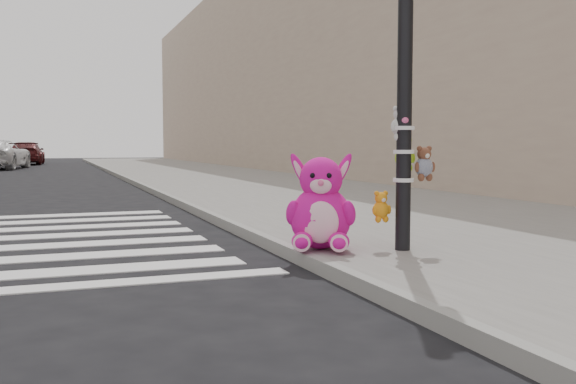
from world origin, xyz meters
name	(u,v)px	position (x,y,z in m)	size (l,w,h in m)	color
ground	(201,334)	(0.00, 0.00, 0.00)	(120.00, 120.00, 0.00)	black
sidewalk_near	(314,195)	(5.00, 10.00, 0.07)	(7.00, 80.00, 0.14)	slate
curb_edge	(170,199)	(1.55, 10.00, 0.07)	(0.12, 80.00, 0.15)	gray
bld_near	(344,53)	(10.50, 20.00, 5.00)	(5.00, 60.00, 10.00)	#B8A48C
signal_pole	(405,91)	(2.61, 1.81, 1.83)	(0.66, 0.49, 4.00)	black
pink_bunny	(321,209)	(1.79, 2.13, 0.57)	(0.89, 0.96, 1.06)	#DB1294
red_teddy	(315,238)	(1.80, 2.31, 0.23)	(0.13, 0.09, 0.19)	#A52A10
car_maroon_near	(27,153)	(-2.33, 39.91, 0.71)	(2.00, 4.91, 1.42)	#521719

